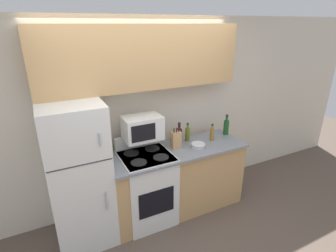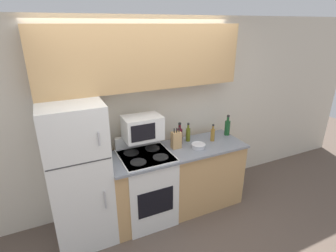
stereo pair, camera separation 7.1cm
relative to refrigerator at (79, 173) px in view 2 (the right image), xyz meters
The scene contains 13 objects.
ground_plane 1.30m from the refrigerator, 21.50° to the right, with size 12.00×12.00×0.00m, color brown.
wall_back 1.08m from the refrigerator, 23.39° to the left, with size 8.00×0.05×2.55m.
lower_cabinets 1.29m from the refrigerator, ahead, with size 1.82×0.64×0.94m.
refrigerator is the anchor object (origin of this frame).
upper_cabinets 1.54m from the refrigerator, 13.38° to the left, with size 2.47×0.31×0.74m.
stove 0.87m from the refrigerator, ahead, with size 0.63×0.62×1.11m.
microwave 0.91m from the refrigerator, ahead, with size 0.47×0.32×0.29m.
knife_block 1.24m from the refrigerator, ahead, with size 0.12×0.09×0.28m.
bowl 1.50m from the refrigerator, ahead, with size 0.19×0.19×0.06m.
bottle_wine_green 2.10m from the refrigerator, ahead, with size 0.08×0.08×0.30m.
bottle_olive_oil 1.49m from the refrigerator, ahead, with size 0.06×0.06×0.26m.
bottle_vinegar 1.79m from the refrigerator, ahead, with size 0.06×0.06×0.24m.
bottle_wine_red 1.34m from the refrigerator, ahead, with size 0.08×0.08×0.30m.
Camera 2 is at (-1.09, -2.41, 2.45)m, focal length 28.00 mm.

